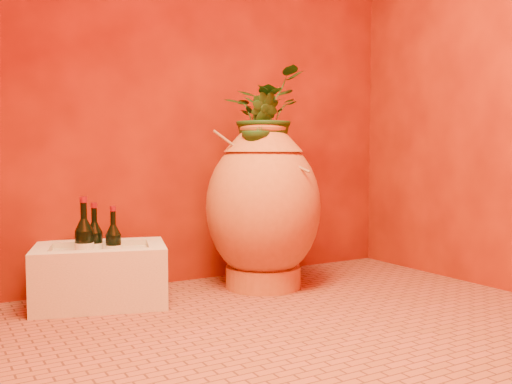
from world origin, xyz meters
TOP-DOWN VIEW (x-y plane):
  - floor at (0.00, 0.00)m, footprint 2.50×2.50m
  - wall_back at (0.00, 1.00)m, footprint 2.50×0.02m
  - wall_right at (1.25, 0.00)m, footprint 0.02×2.00m
  - amphora at (0.22, 0.65)m, footprint 0.78×0.78m
  - stone_basin at (-0.60, 0.75)m, footprint 0.68×0.56m
  - wine_bottle_a at (-0.61, 0.81)m, footprint 0.08×0.08m
  - wine_bottle_b at (-0.54, 0.74)m, footprint 0.07×0.07m
  - wine_bottle_c at (-0.67, 0.75)m, footprint 0.09×0.09m
  - wall_tap at (0.41, 0.92)m, footprint 0.07×0.15m
  - plant_main at (0.24, 0.68)m, footprint 0.56×0.55m
  - plant_side at (0.16, 0.58)m, footprint 0.24×0.23m

SIDE VIEW (x-z plane):
  - floor at x=0.00m, z-range 0.00..0.00m
  - stone_basin at x=-0.60m, z-range -0.01..0.27m
  - wine_bottle_b at x=-0.54m, z-range 0.11..0.41m
  - wine_bottle_a at x=-0.61m, z-range 0.11..0.42m
  - wine_bottle_c at x=-0.67m, z-range 0.10..0.45m
  - amphora at x=0.22m, z-range 0.00..0.85m
  - wall_tap at x=0.41m, z-range 0.74..0.90m
  - plant_side at x=0.16m, z-range 0.67..1.00m
  - plant_main at x=0.24m, z-range 0.66..1.14m
  - wall_back at x=0.00m, z-range 0.00..2.50m
  - wall_right at x=1.25m, z-range 0.00..2.50m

